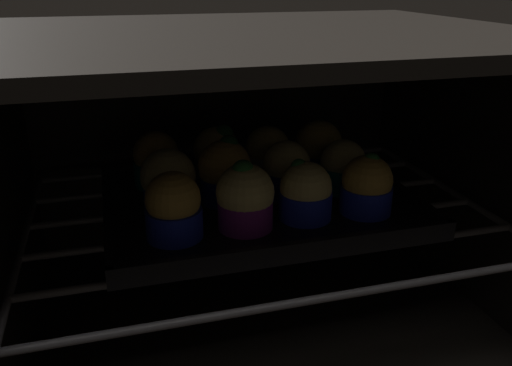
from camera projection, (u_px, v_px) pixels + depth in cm
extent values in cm
cube|color=black|center=(259.00, 312.00, 70.20)|extent=(59.00, 47.00, 1.50)
cube|color=black|center=(260.00, 36.00, 57.04)|extent=(59.00, 47.00, 1.50)
cube|color=black|center=(219.00, 136.00, 83.96)|extent=(59.00, 1.50, 34.00)
cube|color=black|center=(0.00, 216.00, 56.36)|extent=(1.50, 47.00, 34.00)
cube|color=black|center=(465.00, 166.00, 70.89)|extent=(1.50, 47.00, 34.00)
cylinder|color=#4C494C|center=(317.00, 299.00, 47.90)|extent=(54.00, 0.80, 0.80)
cylinder|color=#4C494C|center=(290.00, 259.00, 54.70)|extent=(54.00, 0.80, 0.80)
cylinder|color=#4C494C|center=(268.00, 227.00, 61.49)|extent=(54.00, 0.80, 0.80)
cylinder|color=#4C494C|center=(251.00, 202.00, 68.28)|extent=(54.00, 0.80, 0.80)
cylinder|color=#4C494C|center=(237.00, 181.00, 75.07)|extent=(54.00, 0.80, 0.80)
cylinder|color=#4C494C|center=(225.00, 164.00, 81.86)|extent=(54.00, 0.80, 0.80)
cylinder|color=#4C494C|center=(23.00, 242.00, 58.06)|extent=(0.80, 42.00, 0.80)
cylinder|color=#4C494C|center=(450.00, 191.00, 71.71)|extent=(0.80, 42.00, 0.80)
cube|color=black|center=(256.00, 202.00, 65.76)|extent=(36.52, 29.19, 1.20)
cube|color=black|center=(295.00, 247.00, 52.67)|extent=(36.52, 0.80, 1.00)
cube|color=black|center=(230.00, 158.00, 78.04)|extent=(36.52, 0.80, 1.00)
cube|color=black|center=(107.00, 210.00, 60.84)|extent=(0.80, 29.19, 1.00)
cube|color=black|center=(386.00, 179.00, 69.87)|extent=(0.80, 29.19, 1.00)
cylinder|color=#1928B7|center=(174.00, 223.00, 55.25)|extent=(5.99, 5.99, 3.20)
sphere|color=gold|center=(173.00, 199.00, 54.23)|extent=(5.77, 5.77, 5.77)
sphere|color=#1E6023|center=(179.00, 182.00, 54.13)|extent=(1.87, 1.87, 1.87)
cylinder|color=#7A238C|center=(245.00, 214.00, 57.30)|extent=(5.99, 5.99, 3.20)
sphere|color=#E0CC7A|center=(245.00, 193.00, 56.37)|extent=(6.30, 6.30, 6.30)
sphere|color=#28702D|center=(243.00, 171.00, 55.32)|extent=(2.38, 2.38, 2.38)
cylinder|color=#1928B7|center=(305.00, 205.00, 59.60)|extent=(5.99, 5.99, 3.20)
sphere|color=#E0CC7A|center=(306.00, 187.00, 58.82)|extent=(5.86, 5.86, 5.86)
sphere|color=#28702D|center=(299.00, 167.00, 58.35)|extent=(1.81, 1.81, 1.81)
cylinder|color=#1928B7|center=(366.00, 199.00, 61.09)|extent=(5.99, 5.99, 3.20)
sphere|color=gold|center=(367.00, 180.00, 60.23)|extent=(5.81, 5.81, 5.81)
sphere|color=#28702D|center=(371.00, 161.00, 59.52)|extent=(2.01, 2.01, 2.01)
cylinder|color=#1928B7|center=(169.00, 194.00, 62.35)|extent=(5.99, 5.99, 3.20)
sphere|color=#E0CC7A|center=(168.00, 176.00, 61.49)|extent=(6.47, 6.47, 6.47)
sphere|color=#1E6023|center=(167.00, 159.00, 60.74)|extent=(1.92, 1.92, 1.92)
cylinder|color=#1928B7|center=(225.00, 188.00, 64.08)|extent=(5.99, 5.99, 3.20)
sphere|color=gold|center=(225.00, 167.00, 63.03)|extent=(6.41, 6.41, 6.41)
sphere|color=#19511E|center=(229.00, 145.00, 62.54)|extent=(2.34, 2.34, 2.34)
cylinder|color=#1928B7|center=(286.00, 182.00, 65.89)|extent=(5.99, 5.99, 3.20)
sphere|color=#E0CC7A|center=(287.00, 164.00, 65.00)|extent=(5.86, 5.86, 5.86)
cylinder|color=#0C8C84|center=(342.00, 177.00, 67.47)|extent=(5.99, 5.99, 3.20)
sphere|color=#E0CC7A|center=(343.00, 162.00, 66.70)|extent=(5.76, 5.76, 5.76)
sphere|color=#1E6023|center=(344.00, 150.00, 66.02)|extent=(2.26, 2.26, 2.26)
cylinder|color=#0C8C84|center=(157.00, 173.00, 69.02)|extent=(5.99, 5.99, 3.20)
sphere|color=gold|center=(156.00, 154.00, 68.03)|extent=(5.83, 5.83, 5.83)
sphere|color=#28702D|center=(151.00, 140.00, 66.82)|extent=(1.63, 1.63, 1.63)
cylinder|color=silver|center=(217.00, 168.00, 70.59)|extent=(5.99, 5.99, 3.20)
sphere|color=#DBBC60|center=(216.00, 150.00, 69.61)|extent=(6.03, 6.03, 6.03)
sphere|color=#1E6023|center=(224.00, 134.00, 68.45)|extent=(2.42, 2.42, 2.42)
cylinder|color=silver|center=(267.00, 164.00, 72.19)|extent=(5.99, 5.99, 3.20)
sphere|color=#DBBC60|center=(268.00, 148.00, 71.34)|extent=(6.05, 6.05, 6.05)
cylinder|color=#1928B7|center=(318.00, 158.00, 74.49)|extent=(5.99, 5.99, 3.20)
sphere|color=gold|center=(318.00, 144.00, 73.70)|extent=(6.57, 6.57, 6.57)
sphere|color=#1E6023|center=(325.00, 130.00, 72.77)|extent=(1.98, 1.98, 1.98)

